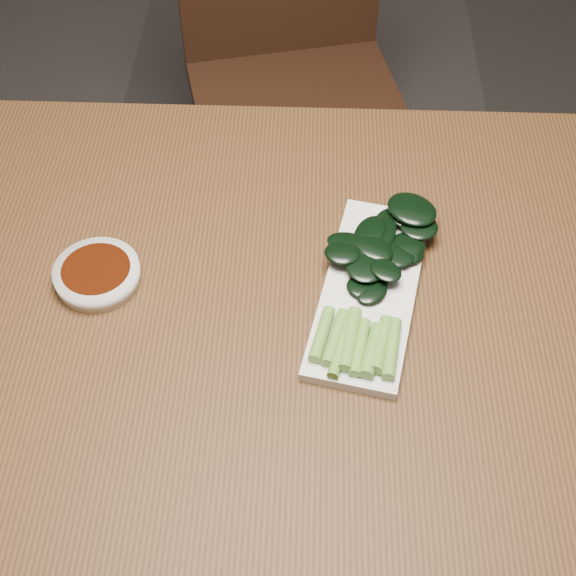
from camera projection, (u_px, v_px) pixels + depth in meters
The scene contains 6 objects.
ground at pixel (287, 539), 1.59m from camera, with size 6.00×6.00×0.00m, color #2C2A2A.
table at pixel (287, 340), 1.06m from camera, with size 1.40×0.80×0.75m.
chair_far at pixel (292, 67), 1.77m from camera, with size 0.54×0.54×0.89m.
sauce_bowl at pixel (97, 274), 1.03m from camera, with size 0.11×0.11×0.02m.
serving_plate at pixel (370, 291), 1.02m from camera, with size 0.17×0.31×0.01m.
gai_lan at pixel (380, 266), 1.02m from camera, with size 0.18×0.31×0.03m.
Camera 1 is at (0.02, -0.62, 1.55)m, focal length 50.00 mm.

